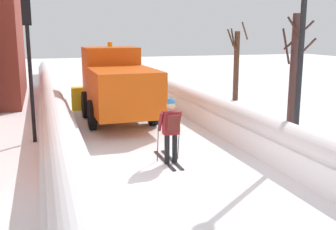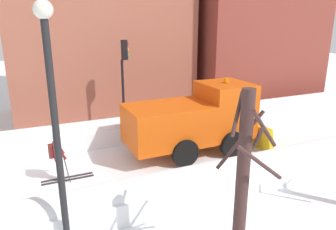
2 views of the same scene
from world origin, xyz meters
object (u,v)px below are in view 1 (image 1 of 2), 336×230
Objects in this scene: traffic_light_pole at (28,41)px; bare_tree_mid at (236,64)px; plow_truck at (117,85)px; bare_tree_near at (294,67)px; street_lamp at (303,26)px; skier at (171,128)px.

bare_tree_mid is (10.03, 5.34, -1.31)m from traffic_light_pole.
plow_truck is 7.57m from bare_tree_mid.
traffic_light_pole is at bearing 178.32° from bare_tree_near.
traffic_light_pole is at bearing -145.56° from plow_truck.
traffic_light_pole is 0.79× the size of street_lamp.
skier is at bearing -44.94° from traffic_light_pole.
bare_tree_near is (6.01, 3.26, 1.22)m from skier.
traffic_light_pole reaches higher than bare_tree_mid.
traffic_light_pole reaches higher than skier.
street_lamp is (4.16, -5.91, 2.19)m from plow_truck.
plow_truck is 6.89m from bare_tree_near.
plow_truck is 1.42× the size of bare_tree_near.
street_lamp reaches higher than bare_tree_near.
traffic_light_pole is 1.14× the size of bare_tree_mid.
bare_tree_mid is at bearing 73.42° from street_lamp.
street_lamp is (7.32, -3.74, 0.44)m from traffic_light_pole.
street_lamp is 9.64m from bare_tree_mid.
traffic_light_pole reaches higher than bare_tree_near.
traffic_light_pole is (-3.55, 3.54, 2.23)m from skier.
plow_truck is 7.55m from street_lamp.
skier is at bearing -126.11° from bare_tree_mid.
bare_tree_mid is at bearing 53.89° from skier.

